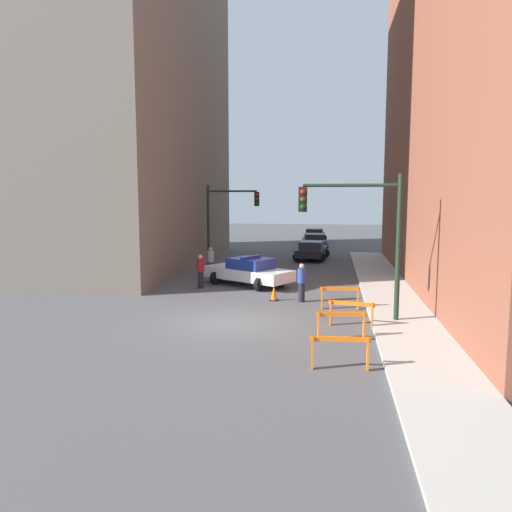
{
  "coord_description": "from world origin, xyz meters",
  "views": [
    {
      "loc": [
        3.54,
        -17.3,
        4.61
      ],
      "look_at": [
        -0.04,
        6.29,
        1.64
      ],
      "focal_mm": 35.0,
      "sensor_mm": 36.0,
      "label": 1
    }
  ],
  "objects_px": {
    "pedestrian_crossing": "(201,271)",
    "pedestrian_corner": "(211,261)",
    "traffic_light_near": "(365,225)",
    "parked_car_far": "(315,235)",
    "barrier_mid": "(341,321)",
    "parked_car_mid": "(314,241)",
    "barrier_front": "(340,347)",
    "police_car": "(249,271)",
    "barrier_back": "(351,310)",
    "traffic_light_far": "(225,213)",
    "traffic_cone": "(274,293)",
    "barrier_corner": "(340,294)",
    "parked_car_near": "(312,250)",
    "pedestrian_sidewalk": "(302,282)"
  },
  "relations": [
    {
      "from": "pedestrian_crossing",
      "to": "pedestrian_corner",
      "type": "distance_m",
      "value": 3.51
    },
    {
      "from": "traffic_light_near",
      "to": "pedestrian_corner",
      "type": "relative_size",
      "value": 3.13
    },
    {
      "from": "parked_car_far",
      "to": "barrier_mid",
      "type": "relative_size",
      "value": 2.72
    },
    {
      "from": "parked_car_mid",
      "to": "barrier_front",
      "type": "bearing_deg",
      "value": -91.94
    },
    {
      "from": "police_car",
      "to": "parked_car_far",
      "type": "bearing_deg",
      "value": 24.77
    },
    {
      "from": "barrier_back",
      "to": "barrier_front",
      "type": "bearing_deg",
      "value": -95.91
    },
    {
      "from": "traffic_light_far",
      "to": "traffic_cone",
      "type": "xyz_separation_m",
      "value": [
        4.41,
        -10.39,
        -3.08
      ]
    },
    {
      "from": "barrier_front",
      "to": "barrier_corner",
      "type": "height_order",
      "value": "same"
    },
    {
      "from": "barrier_back",
      "to": "parked_car_mid",
      "type": "bearing_deg",
      "value": 95.07
    },
    {
      "from": "parked_car_mid",
      "to": "barrier_front",
      "type": "height_order",
      "value": "parked_car_mid"
    },
    {
      "from": "traffic_light_far",
      "to": "barrier_corner",
      "type": "xyz_separation_m",
      "value": [
        7.23,
        -11.64,
        -2.78
      ]
    },
    {
      "from": "traffic_light_far",
      "to": "barrier_corner",
      "type": "bearing_deg",
      "value": -58.15
    },
    {
      "from": "police_car",
      "to": "traffic_light_near",
      "type": "bearing_deg",
      "value": -110.1
    },
    {
      "from": "pedestrian_crossing",
      "to": "parked_car_far",
      "type": "bearing_deg",
      "value": 102.11
    },
    {
      "from": "barrier_corner",
      "to": "parked_car_near",
      "type": "bearing_deg",
      "value": 96.5
    },
    {
      "from": "parked_car_far",
      "to": "barrier_back",
      "type": "distance_m",
      "value": 31.16
    },
    {
      "from": "parked_car_far",
      "to": "barrier_corner",
      "type": "bearing_deg",
      "value": -84.98
    },
    {
      "from": "parked_car_mid",
      "to": "traffic_cone",
      "type": "distance_m",
      "value": 20.93
    },
    {
      "from": "parked_car_mid",
      "to": "barrier_front",
      "type": "distance_m",
      "value": 29.28
    },
    {
      "from": "pedestrian_crossing",
      "to": "pedestrian_corner",
      "type": "bearing_deg",
      "value": 118.62
    },
    {
      "from": "traffic_light_far",
      "to": "parked_car_near",
      "type": "relative_size",
      "value": 1.17
    },
    {
      "from": "pedestrian_corner",
      "to": "barrier_corner",
      "type": "relative_size",
      "value": 1.04
    },
    {
      "from": "pedestrian_corner",
      "to": "pedestrian_sidewalk",
      "type": "xyz_separation_m",
      "value": [
        5.46,
        -5.93,
        0.0
      ]
    },
    {
      "from": "pedestrian_crossing",
      "to": "barrier_mid",
      "type": "xyz_separation_m",
      "value": [
        6.7,
        -7.91,
        -0.24
      ]
    },
    {
      "from": "pedestrian_crossing",
      "to": "barrier_corner",
      "type": "xyz_separation_m",
      "value": [
        6.73,
        -3.61,
        -0.24
      ]
    },
    {
      "from": "pedestrian_corner",
      "to": "parked_car_mid",
      "type": "bearing_deg",
      "value": 123.53
    },
    {
      "from": "traffic_light_near",
      "to": "police_car",
      "type": "relative_size",
      "value": 1.04
    },
    {
      "from": "pedestrian_sidewalk",
      "to": "barrier_front",
      "type": "relative_size",
      "value": 1.04
    },
    {
      "from": "parked_car_far",
      "to": "barrier_front",
      "type": "relative_size",
      "value": 2.71
    },
    {
      "from": "traffic_light_near",
      "to": "barrier_mid",
      "type": "xyz_separation_m",
      "value": [
        -0.82,
        -2.44,
        -2.91
      ]
    },
    {
      "from": "parked_car_near",
      "to": "traffic_cone",
      "type": "xyz_separation_m",
      "value": [
        -1.08,
        -14.04,
        -0.36
      ]
    },
    {
      "from": "barrier_mid",
      "to": "parked_car_mid",
      "type": "bearing_deg",
      "value": 93.96
    },
    {
      "from": "pedestrian_corner",
      "to": "barrier_corner",
      "type": "height_order",
      "value": "pedestrian_corner"
    },
    {
      "from": "pedestrian_crossing",
      "to": "pedestrian_corner",
      "type": "height_order",
      "value": "same"
    },
    {
      "from": "barrier_front",
      "to": "barrier_back",
      "type": "bearing_deg",
      "value": 84.09
    },
    {
      "from": "police_car",
      "to": "barrier_back",
      "type": "bearing_deg",
      "value": -115.74
    },
    {
      "from": "barrier_front",
      "to": "barrier_back",
      "type": "distance_m",
      "value": 4.42
    },
    {
      "from": "barrier_front",
      "to": "traffic_cone",
      "type": "height_order",
      "value": "barrier_front"
    },
    {
      "from": "parked_car_mid",
      "to": "barrier_corner",
      "type": "height_order",
      "value": "parked_car_mid"
    },
    {
      "from": "traffic_light_far",
      "to": "pedestrian_sidewalk",
      "type": "height_order",
      "value": "traffic_light_far"
    },
    {
      "from": "traffic_light_near",
      "to": "pedestrian_corner",
      "type": "height_order",
      "value": "traffic_light_near"
    },
    {
      "from": "traffic_light_far",
      "to": "barrier_mid",
      "type": "distance_m",
      "value": 17.71
    },
    {
      "from": "pedestrian_crossing",
      "to": "barrier_mid",
      "type": "distance_m",
      "value": 10.37
    },
    {
      "from": "traffic_light_near",
      "to": "parked_car_near",
      "type": "height_order",
      "value": "traffic_light_near"
    },
    {
      "from": "police_car",
      "to": "parked_car_far",
      "type": "relative_size",
      "value": 1.15
    },
    {
      "from": "barrier_back",
      "to": "pedestrian_crossing",
      "type": "bearing_deg",
      "value": 138.34
    },
    {
      "from": "parked_car_far",
      "to": "pedestrian_corner",
      "type": "bearing_deg",
      "value": -102.43
    },
    {
      "from": "pedestrian_sidewalk",
      "to": "parked_car_near",
      "type": "bearing_deg",
      "value": 137.43
    },
    {
      "from": "police_car",
      "to": "barrier_corner",
      "type": "bearing_deg",
      "value": -105.22
    },
    {
      "from": "traffic_light_near",
      "to": "barrier_front",
      "type": "xyz_separation_m",
      "value": [
        -0.91,
        -5.22,
        -2.91
      ]
    }
  ]
}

